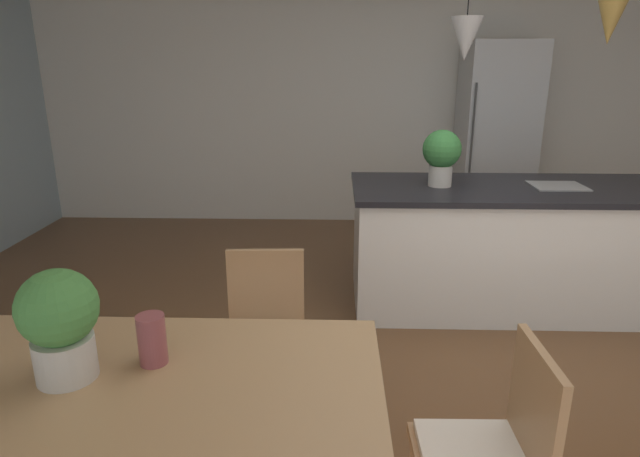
% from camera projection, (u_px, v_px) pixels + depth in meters
% --- Properties ---
extents(ground_plane, '(10.00, 8.40, 0.04)m').
position_uv_depth(ground_plane, '(478.00, 382.00, 3.07)').
color(ground_plane, brown).
extents(wall_back_kitchen, '(10.00, 0.12, 2.70)m').
position_uv_depth(wall_back_kitchen, '(413.00, 99.00, 5.77)').
color(wall_back_kitchen, white).
rests_on(wall_back_kitchen, ground_plane).
extents(dining_table, '(1.80, 0.86, 0.75)m').
position_uv_depth(dining_table, '(112.00, 396.00, 1.78)').
color(dining_table, tan).
rests_on(dining_table, ground_plane).
extents(chair_kitchen_end, '(0.41, 0.41, 0.87)m').
position_uv_depth(chair_kitchen_end, '(490.00, 455.00, 1.80)').
color(chair_kitchen_end, '#A87F56').
rests_on(chair_kitchen_end, ground_plane).
extents(chair_far_right, '(0.42, 0.42, 0.87)m').
position_uv_depth(chair_far_right, '(265.00, 335.00, 2.59)').
color(chair_far_right, '#A87F56').
rests_on(chair_far_right, ground_plane).
extents(kitchen_island, '(2.35, 0.95, 0.91)m').
position_uv_depth(kitchen_island, '(513.00, 245.00, 3.90)').
color(kitchen_island, white).
rests_on(kitchen_island, ground_plane).
extents(refrigerator, '(0.72, 0.67, 1.94)m').
position_uv_depth(refrigerator, '(495.00, 140.00, 5.48)').
color(refrigerator, silver).
rests_on(refrigerator, ground_plane).
extents(pendant_over_island_main, '(0.21, 0.21, 0.95)m').
position_uv_depth(pendant_over_island_main, '(466.00, 39.00, 3.49)').
color(pendant_over_island_main, black).
extents(pendant_over_island_aux, '(0.18, 0.18, 0.85)m').
position_uv_depth(pendant_over_island_aux, '(610.00, 22.00, 3.43)').
color(pendant_over_island_aux, black).
extents(potted_plant_on_island, '(0.27, 0.27, 0.40)m').
position_uv_depth(potted_plant_on_island, '(442.00, 154.00, 3.72)').
color(potted_plant_on_island, beige).
rests_on(potted_plant_on_island, kitchen_island).
extents(potted_plant_on_table, '(0.25, 0.25, 0.38)m').
position_uv_depth(potted_plant_on_table, '(60.00, 321.00, 1.69)').
color(potted_plant_on_table, beige).
rests_on(potted_plant_on_table, dining_table).
extents(vase_on_dining_table, '(0.10, 0.10, 0.18)m').
position_uv_depth(vase_on_dining_table, '(152.00, 339.00, 1.82)').
color(vase_on_dining_table, '#994C51').
rests_on(vase_on_dining_table, dining_table).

